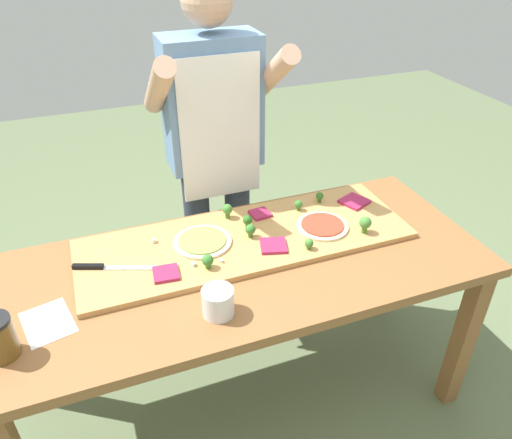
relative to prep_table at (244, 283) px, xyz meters
name	(u,v)px	position (x,y,z in m)	size (l,w,h in m)	color
ground_plane	(246,396)	(0.00, 0.00, -0.67)	(8.00, 8.00, 0.00)	#60704C
prep_table	(244,283)	(0.00, 0.00, 0.00)	(1.81, 0.76, 0.77)	brown
cutting_board	(246,239)	(0.05, 0.12, 0.11)	(1.28, 0.43, 0.02)	tan
chefs_knife	(102,267)	(-0.49, 0.11, 0.13)	(0.28, 0.12, 0.02)	#B7BABF
pizza_whole_pesto_green	(202,241)	(-0.12, 0.14, 0.13)	(0.22, 0.22, 0.02)	beige
pizza_whole_tomato_red	(322,226)	(0.36, 0.07, 0.13)	(0.21, 0.21, 0.02)	beige
pizza_slice_near_left	(354,201)	(0.58, 0.20, 0.13)	(0.10, 0.10, 0.01)	#9E234C
pizza_slice_far_left	(274,246)	(0.13, 0.02, 0.13)	(0.10, 0.10, 0.01)	#9E234C
pizza_slice_far_right	(260,214)	(0.16, 0.25, 0.13)	(0.08, 0.08, 0.01)	#9E234C
pizza_slice_near_right	(166,273)	(-0.28, 0.00, 0.13)	(0.09, 0.09, 0.01)	#9E234C
broccoli_floret_back_right	(309,243)	(0.25, -0.04, 0.15)	(0.03, 0.03, 0.04)	#487A23
broccoli_floret_back_mid	(227,210)	(0.03, 0.27, 0.16)	(0.04, 0.04, 0.06)	#487A23
broccoli_floret_back_left	(320,196)	(0.44, 0.25, 0.15)	(0.03, 0.03, 0.05)	#366618
broccoli_floret_front_left	(299,204)	(0.32, 0.23, 0.15)	(0.03, 0.03, 0.05)	#3F7220
broccoli_floret_front_mid	(208,261)	(-0.14, -0.01, 0.15)	(0.04, 0.04, 0.05)	#3F7220
broccoli_floret_center_left	(365,223)	(0.50, -0.02, 0.16)	(0.05, 0.05, 0.07)	#487A23
broccoli_floret_front_right	(248,220)	(0.08, 0.18, 0.15)	(0.04, 0.04, 0.05)	#366618
broccoli_floret_center_right	(250,230)	(0.07, 0.11, 0.15)	(0.04, 0.04, 0.06)	#3F7220
cheese_crumble_a	(193,264)	(-0.18, 0.02, 0.13)	(0.01, 0.01, 0.01)	white
cheese_crumble_b	(154,241)	(-0.29, 0.21, 0.13)	(0.02, 0.02, 0.02)	silver
cheese_crumble_c	(221,261)	(-0.08, 0.00, 0.13)	(0.01, 0.01, 0.01)	silver
flour_cup	(218,303)	(-0.16, -0.22, 0.14)	(0.10, 0.10, 0.09)	white
recipe_note	(48,322)	(-0.68, -0.07, 0.10)	(0.14, 0.18, 0.00)	white
cook_center	(215,143)	(0.07, 0.56, 0.33)	(0.54, 0.39, 1.67)	#333847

